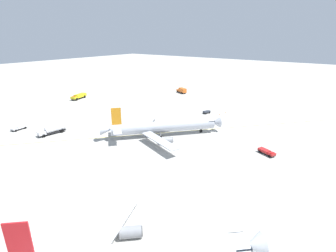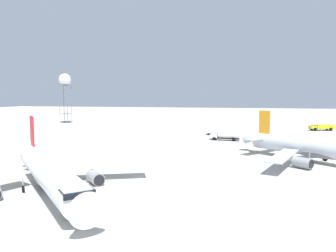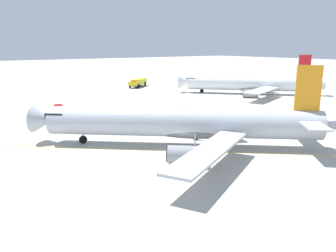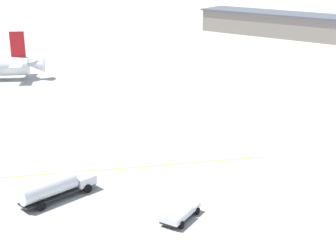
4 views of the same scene
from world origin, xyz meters
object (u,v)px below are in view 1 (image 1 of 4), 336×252
Objects in this scene: catering_truck_truck at (182,90)px; safety_cone_near at (220,114)px; airliner_main at (162,127)px; pushback_tug_truck at (19,127)px; fire_tender_truck at (79,96)px; baggage_truck_truck at (207,112)px; safety_cone_mid at (225,112)px; fuel_tanker_truck at (53,130)px; ops_pickup_truck at (267,152)px.

safety_cone_near is at bearing 169.70° from catering_truck_truck.
airliner_main reaches higher than pushback_tug_truck.
baggage_truck_truck is at bearing 88.01° from fire_tender_truck.
fire_tender_truck is at bearing -163.63° from safety_cone_mid.
catering_truck_truck is 1.54× the size of pushback_tug_truck.
baggage_truck_truck is at bearing 163.69° from catering_truck_truck.
airliner_main is 3.30× the size of fire_tender_truck.
baggage_truck_truck is 5.95m from safety_cone_near.
pushback_tug_truck is 0.53× the size of fire_tender_truck.
catering_truck_truck reaches higher than safety_cone_mid.
catering_truck_truck reaches higher than fuel_tanker_truck.
airliner_main is at bearing 14.78° from baggage_truck_truck.
catering_truck_truck is at bearing 143.87° from safety_cone_near.
ops_pickup_truck is at bearing 105.92° from pushback_tug_truck.
catering_truck_truck is at bearing 148.87° from safety_cone_mid.
pushback_tug_truck is 49.41m from fire_tender_truck.
fire_tender_truck is (-38.12, 38.23, -0.05)m from fuel_tanker_truck.
safety_cone_near is (38.36, -28.00, -1.39)m from catering_truck_truck.
airliner_main is at bearing 131.80° from fuel_tanker_truck.
safety_cone_near is (5.73, 1.52, -0.43)m from baggage_truck_truck.
ops_pickup_truck reaches higher than safety_cone_mid.
ops_pickup_truck is at bearing -49.82° from safety_cone_mid.
catering_truck_truck is 1.51× the size of ops_pickup_truck.
catering_truck_truck is (-0.39, 84.34, 0.08)m from fuel_tanker_truck.
catering_truck_truck is 87.64m from ops_pickup_truck.
pushback_tug_truck reaches higher than baggage_truck_truck.
catering_truck_truck reaches higher than fire_tender_truck.
safety_cone_mid is at bearing 147.35° from baggage_truck_truck.
pushback_tug_truck is at bearing -128.81° from safety_cone_mid.
fuel_tanker_truck is 0.94× the size of fire_tender_truck.
fuel_tanker_truck is 15.20m from pushback_tug_truck.
safety_cone_near is (37.96, 56.34, -1.31)m from fuel_tanker_truck.
safety_cone_mid is at bearing 155.55° from fuel_tanker_truck.
catering_truck_truck reaches higher than safety_cone_near.
fuel_tanker_truck is at bearing 103.30° from pushback_tug_truck.
catering_truck_truck is 0.82× the size of fire_tender_truck.
ops_pickup_truck is (66.91, -56.59, -0.86)m from catering_truck_truck.
ops_pickup_truck is 10.20× the size of safety_cone_mid.
fuel_tanker_truck is at bearing -16.01° from baggage_truck_truck.
airliner_main is 8.94× the size of baggage_truck_truck.
safety_cone_near is 1.00× the size of safety_cone_mid.
airliner_main is 53.91m from pushback_tug_truck.
fuel_tanker_truck is at bearing -132.08° from ops_pickup_truck.
ops_pickup_truck is 10.20× the size of safety_cone_near.
fuel_tanker_truck is 1.15× the size of catering_truck_truck.
catering_truck_truck is 59.58m from fire_tender_truck.
safety_cone_near is (52.28, 61.40, -0.53)m from pushback_tug_truck.
fuel_tanker_truck is 17.74× the size of safety_cone_mid.
fire_tender_truck is at bearing -62.29° from baggage_truck_truck.
airliner_main is 34.70m from ops_pickup_truck.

